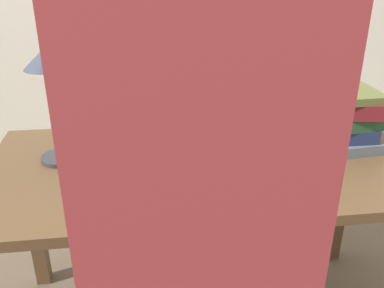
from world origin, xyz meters
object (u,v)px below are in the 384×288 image
Objects in this scene: coffee_mug at (118,170)px; pencil at (177,203)px; book_standing_upright at (297,123)px; reading_lamp at (49,76)px; open_book at (183,162)px; book_stack_tall at (347,117)px.

pencil is (0.17, -0.14, -0.05)m from coffee_mug.
book_standing_upright is 1.99× the size of coffee_mug.
reading_lamp is at bearing 135.49° from coffee_mug.
book_stack_tall is at bearing -1.24° from open_book.
book_standing_upright reaches higher than coffee_mug.
reading_lamp reaches higher than book_standing_upright.
open_book is at bearing -16.91° from reading_lamp.
book_stack_tall is 2.46× the size of coffee_mug.
reading_lamp is 0.59m from pencil.
open_book is 0.44m from book_standing_upright.
pencil is at bearing -38.51° from coffee_mug.
book_stack_tall reaches higher than book_standing_upright.
open_book is 0.23m from coffee_mug.
reading_lamp is at bearing 150.37° from open_book.
open_book reaches higher than pencil.
reading_lamp is at bearing 138.05° from pencil.
book_stack_tall is 1.82× the size of pencil.
pencil is at bearing -140.44° from book_standing_upright.
open_book is 3.91× the size of pencil.
book_standing_upright is 0.57m from pencil.
book_standing_upright reaches higher than pencil.
book_stack_tall is at bearing 26.82° from pencil.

